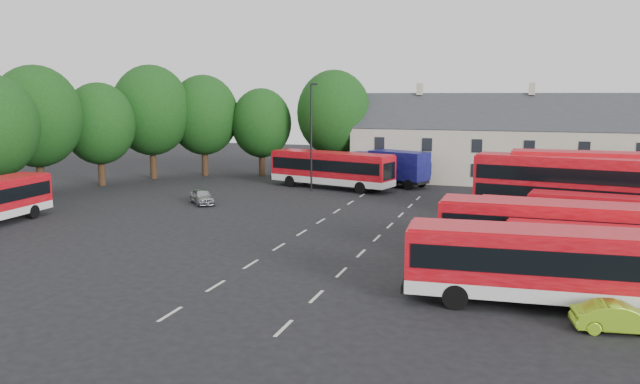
{
  "coord_description": "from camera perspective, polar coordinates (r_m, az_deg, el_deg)",
  "views": [
    {
      "loc": [
        13.44,
        -35.31,
        8.9
      ],
      "look_at": [
        0.16,
        5.34,
        2.2
      ],
      "focal_mm": 35.0,
      "sensor_mm": 36.0,
      "label": 1
    }
  ],
  "objects": [
    {
      "name": "ground",
      "position": [
        38.82,
        -2.68,
        -4.36
      ],
      "size": [
        140.0,
        140.0,
        0.0
      ],
      "primitive_type": "plane",
      "color": "black",
      "rests_on": "ground"
    },
    {
      "name": "lane_markings",
      "position": [
        39.89,
        1.71,
        -3.98
      ],
      "size": [
        5.15,
        33.8,
        0.01
      ],
      "color": "beige",
      "rests_on": "ground"
    },
    {
      "name": "treeline",
      "position": [
        64.52,
        -14.01,
        6.67
      ],
      "size": [
        29.92,
        32.59,
        12.01
      ],
      "color": "black",
      "rests_on": "ground"
    },
    {
      "name": "terrace_houses",
      "position": [
        65.51,
        18.57,
        4.03
      ],
      "size": [
        35.7,
        7.13,
        10.06
      ],
      "color": "beige",
      "rests_on": "ground"
    },
    {
      "name": "bus_row_a",
      "position": [
        27.92,
        20.31,
        -5.93
      ],
      "size": [
        12.03,
        3.56,
        3.36
      ],
      "rotation": [
        0.0,
        0.0,
        0.07
      ],
      "color": "silver",
      "rests_on": "ground"
    },
    {
      "name": "bus_row_b",
      "position": [
        32.13,
        25.42,
        -4.96
      ],
      "size": [
        9.91,
        2.36,
        2.8
      ],
      "rotation": [
        0.0,
        0.0,
        -0.01
      ],
      "color": "silver",
      "rests_on": "ground"
    },
    {
      "name": "bus_row_c",
      "position": [
        34.49,
        20.98,
        -3.15
      ],
      "size": [
        12.07,
        2.87,
        3.41
      ],
      "rotation": [
        0.0,
        0.0,
        -0.01
      ],
      "color": "silver",
      "rests_on": "ground"
    },
    {
      "name": "bus_row_d",
      "position": [
        37.13,
        22.45,
        -2.77
      ],
      "size": [
        10.86,
        3.21,
        3.03
      ],
      "rotation": [
        0.0,
        0.0,
        -0.07
      ],
      "color": "silver",
      "rests_on": "ground"
    },
    {
      "name": "bus_row_e",
      "position": [
        42.14,
        25.15,
        -1.84
      ],
      "size": [
        10.02,
        3.6,
        2.77
      ],
      "rotation": [
        0.0,
        0.0,
        -0.14
      ],
      "color": "silver",
      "rests_on": "ground"
    },
    {
      "name": "bus_dd_south",
      "position": [
        46.37,
        21.07,
        0.59
      ],
      "size": [
        11.72,
        4.49,
        4.69
      ],
      "rotation": [
        0.0,
        0.0,
        -0.17
      ],
      "color": "silver",
      "rests_on": "ground"
    },
    {
      "name": "bus_dd_north",
      "position": [
        48.1,
        24.12,
        0.84
      ],
      "size": [
        12.03,
        2.84,
        4.93
      ],
      "rotation": [
        0.0,
        0.0,
        0.0
      ],
      "color": "silver",
      "rests_on": "ground"
    },
    {
      "name": "bus_north",
      "position": [
        59.34,
        1.06,
        2.32
      ],
      "size": [
        12.62,
        6.0,
        3.48
      ],
      "rotation": [
        0.0,
        0.0,
        -0.27
      ],
      "color": "silver",
      "rests_on": "ground"
    },
    {
      "name": "box_truck",
      "position": [
        61.5,
        6.44,
        2.36
      ],
      "size": [
        8.29,
        5.35,
        3.48
      ],
      "rotation": [
        0.0,
        0.0,
        -0.4
      ],
      "color": "black",
      "rests_on": "ground"
    },
    {
      "name": "silver_car",
      "position": [
        52.05,
        -10.74,
        -0.41
      ],
      "size": [
        3.52,
        3.65,
        1.23
      ],
      "primitive_type": "imported",
      "rotation": [
        0.0,
        0.0,
        0.74
      ],
      "color": "#A4A7AB",
      "rests_on": "ground"
    },
    {
      "name": "lime_car",
      "position": [
        26.56,
        25.69,
        -10.3
      ],
      "size": [
        3.58,
        1.76,
        1.13
      ],
      "primitive_type": "imported",
      "rotation": [
        0.0,
        0.0,
        1.74
      ],
      "color": "#8DC51E",
      "rests_on": "ground"
    },
    {
      "name": "lamppost",
      "position": [
        57.71,
        -0.79,
        5.32
      ],
      "size": [
        0.69,
        0.39,
        9.92
      ],
      "rotation": [
        0.0,
        0.0,
        0.27
      ],
      "color": "black",
      "rests_on": "ground"
    }
  ]
}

